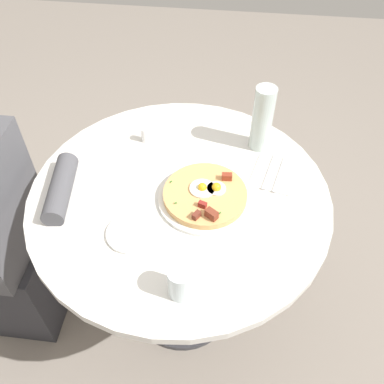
{
  "coord_description": "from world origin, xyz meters",
  "views": [
    {
      "loc": [
        -0.9,
        -0.15,
        1.76
      ],
      "look_at": [
        -0.01,
        -0.04,
        0.77
      ],
      "focal_mm": 39.28,
      "sensor_mm": 36.0,
      "label": 1
    }
  ],
  "objects": [
    {
      "name": "dining_table",
      "position": [
        0.0,
        0.0,
        0.57
      ],
      "size": [
        0.98,
        0.98,
        0.75
      ],
      "color": "silver",
      "rests_on": "ground_plane"
    },
    {
      "name": "breakfast_pizza",
      "position": [
        -0.02,
        -0.09,
        0.77
      ],
      "size": [
        0.27,
        0.27,
        0.05
      ],
      "color": "tan",
      "rests_on": "pizza_plate"
    },
    {
      "name": "salt_shaker",
      "position": [
        0.24,
        0.16,
        0.77
      ],
      "size": [
        0.03,
        0.03,
        0.06
      ],
      "primitive_type": "cylinder",
      "color": "white",
      "rests_on": "dining_table"
    },
    {
      "name": "bread_plate",
      "position": [
        -0.18,
        0.12,
        0.75
      ],
      "size": [
        0.15,
        0.15,
        0.01
      ],
      "primitive_type": "cylinder",
      "color": "white",
      "rests_on": "dining_table"
    },
    {
      "name": "knife",
      "position": [
        0.12,
        -0.33,
        0.75
      ],
      "size": [
        0.18,
        0.06,
        0.0
      ],
      "primitive_type": "cube",
      "rotation": [
        0.0,
        0.0,
        2.9
      ],
      "color": "silver",
      "rests_on": "napkin"
    },
    {
      "name": "fork",
      "position": [
        0.13,
        -0.29,
        0.75
      ],
      "size": [
        0.18,
        0.06,
        0.0
      ],
      "primitive_type": "cube",
      "rotation": [
        0.0,
        0.0,
        2.9
      ],
      "color": "silver",
      "rests_on": "napkin"
    },
    {
      "name": "water_bottle",
      "position": [
        0.26,
        -0.25,
        0.87
      ],
      "size": [
        0.07,
        0.07,
        0.24
      ],
      "primitive_type": "cylinder",
      "color": "silver",
      "rests_on": "dining_table"
    },
    {
      "name": "napkin",
      "position": [
        0.13,
        -0.31,
        0.75
      ],
      "size": [
        0.2,
        0.18,
        0.0
      ],
      "primitive_type": "cube",
      "rotation": [
        0.0,
        0.0,
        2.9
      ],
      "color": "white",
      "rests_on": "dining_table"
    },
    {
      "name": "water_glass",
      "position": [
        -0.35,
        -0.05,
        0.8
      ],
      "size": [
        0.07,
        0.07,
        0.1
      ],
      "primitive_type": "cylinder",
      "color": "silver",
      "rests_on": "dining_table"
    },
    {
      "name": "ground_plane",
      "position": [
        0.0,
        0.0,
        0.0
      ],
      "size": [
        6.0,
        6.0,
        0.0
      ],
      "primitive_type": "plane",
      "color": "gray"
    },
    {
      "name": "person_seated",
      "position": [
        -0.09,
        0.65,
        0.51
      ],
      "size": [
        0.38,
        0.47,
        1.14
      ],
      "color": "#2D2D33",
      "rests_on": "ground_plane"
    },
    {
      "name": "pizza_plate",
      "position": [
        -0.02,
        -0.09,
        0.75
      ],
      "size": [
        0.3,
        0.3,
        0.01
      ],
      "primitive_type": "cylinder",
      "color": "white",
      "rests_on": "dining_table"
    }
  ]
}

